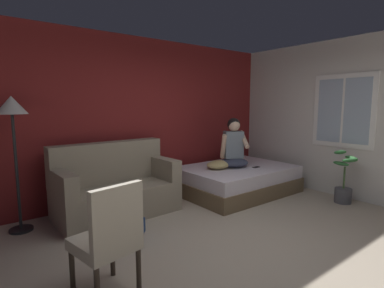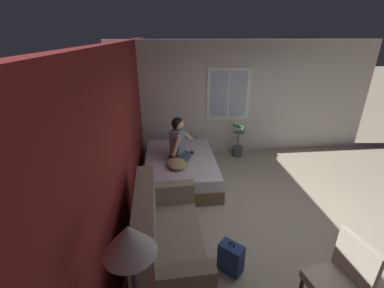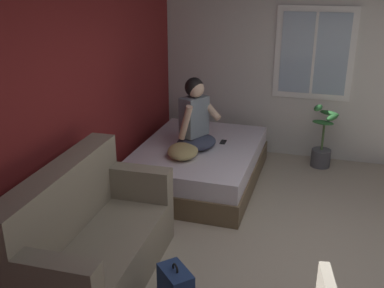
{
  "view_description": "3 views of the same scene",
  "coord_description": "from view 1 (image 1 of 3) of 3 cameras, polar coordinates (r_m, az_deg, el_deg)",
  "views": [
    {
      "loc": [
        -2.35,
        -2.06,
        1.6
      ],
      "look_at": [
        0.53,
        1.67,
        0.97
      ],
      "focal_mm": 28.0,
      "sensor_mm": 36.0,
      "label": 1
    },
    {
      "loc": [
        -3.16,
        1.87,
        2.81
      ],
      "look_at": [
        0.73,
        1.48,
        1.13
      ],
      "focal_mm": 24.0,
      "sensor_mm": 36.0,
      "label": 2
    },
    {
      "loc": [
        -3.47,
        0.19,
        2.5
      ],
      "look_at": [
        0.83,
        1.51,
        0.78
      ],
      "focal_mm": 42.0,
      "sensor_mm": 36.0,
      "label": 3
    }
  ],
  "objects": [
    {
      "name": "couch",
      "position": [
        4.53,
        -14.33,
        -8.07
      ],
      "size": [
        1.73,
        0.88,
        1.04
      ],
      "color": "gray",
      "rests_on": "ground"
    },
    {
      "name": "ground_plane",
      "position": [
        3.51,
        10.46,
        -19.62
      ],
      "size": [
        40.0,
        40.0,
        0.0
      ],
      "primitive_type": "plane",
      "color": "tan"
    },
    {
      "name": "wall_side_with_window",
      "position": [
        5.63,
        30.79,
        4.02
      ],
      "size": [
        0.19,
        6.38,
        2.7
      ],
      "color": "silver",
      "rests_on": "ground"
    },
    {
      "name": "bed",
      "position": [
        5.54,
        8.52,
        -6.72
      ],
      "size": [
        2.02,
        1.45,
        0.48
      ],
      "color": "brown",
      "rests_on": "ground"
    },
    {
      "name": "side_chair",
      "position": [
        2.64,
        -15.54,
        -16.59
      ],
      "size": [
        0.54,
        0.54,
        0.98
      ],
      "color": "#382D23",
      "rests_on": "ground"
    },
    {
      "name": "potted_plant",
      "position": [
        5.48,
        26.93,
        -6.92
      ],
      "size": [
        0.39,
        0.37,
        0.85
      ],
      "color": "#4C4C51",
      "rests_on": "ground"
    },
    {
      "name": "wall_back_accent",
      "position": [
        5.2,
        -10.8,
        4.72
      ],
      "size": [
        10.6,
        0.16,
        2.7
      ],
      "primitive_type": "cube",
      "color": "maroon",
      "rests_on": "ground"
    },
    {
      "name": "person_seated",
      "position": [
        5.39,
        7.93,
        -0.61
      ],
      "size": [
        0.66,
        0.63,
        0.88
      ],
      "color": "#383D51",
      "rests_on": "bed"
    },
    {
      "name": "backpack",
      "position": [
        3.81,
        -11.32,
        -14.19
      ],
      "size": [
        0.35,
        0.35,
        0.46
      ],
      "color": "navy",
      "rests_on": "ground"
    },
    {
      "name": "floor_lamp",
      "position": [
        4.24,
        -31.01,
        4.22
      ],
      "size": [
        0.36,
        0.36,
        1.7
      ],
      "color": "black",
      "rests_on": "ground"
    },
    {
      "name": "cell_phone",
      "position": [
        5.47,
        12.12,
        -4.32
      ],
      "size": [
        0.15,
        0.07,
        0.01
      ],
      "primitive_type": "cube",
      "rotation": [
        0.0,
        0.0,
        1.6
      ],
      "color": "black",
      "rests_on": "bed"
    },
    {
      "name": "throw_pillow",
      "position": [
        5.26,
        5.04,
        -3.92
      ],
      "size": [
        0.55,
        0.46,
        0.14
      ],
      "primitive_type": "ellipsoid",
      "rotation": [
        0.0,
        0.0,
        0.24
      ],
      "color": "tan",
      "rests_on": "bed"
    }
  ]
}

